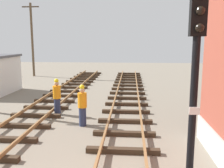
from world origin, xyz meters
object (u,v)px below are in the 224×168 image
signal_mast (195,68)px  track_worker_foreground (57,97)px  track_worker_distant (82,106)px  utility_pole_far (32,38)px

signal_mast → track_worker_foreground: signal_mast is taller
track_worker_foreground → track_worker_distant: (1.64, -1.63, 0.00)m
signal_mast → track_worker_foreground: bearing=130.1°
utility_pole_far → track_worker_distant: size_ratio=4.10×
utility_pole_far → track_worker_foreground: 15.77m
track_worker_distant → utility_pole_far: bearing=118.4°
signal_mast → track_worker_distant: signal_mast is taller
utility_pole_far → track_worker_foreground: utility_pole_far is taller
signal_mast → track_worker_distant: 6.26m
utility_pole_far → track_worker_distant: 17.94m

